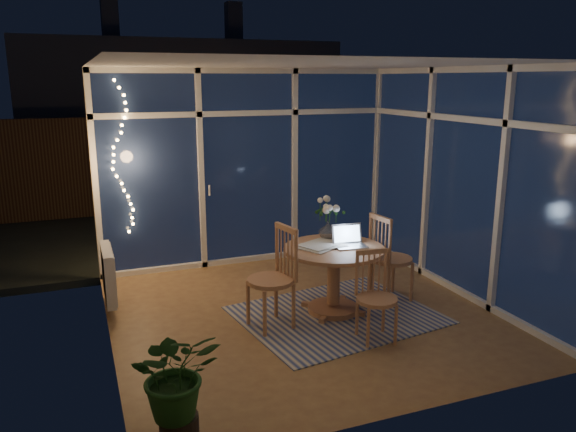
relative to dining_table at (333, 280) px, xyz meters
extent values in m
plane|color=brown|center=(-0.31, 0.07, -0.37)|extent=(4.00, 4.00, 0.00)
plane|color=silver|center=(-0.31, 0.07, 2.23)|extent=(4.00, 4.00, 0.00)
cube|color=beige|center=(-0.31, 2.07, 0.93)|extent=(4.00, 0.04, 2.60)
cube|color=beige|center=(-0.31, -1.93, 0.93)|extent=(4.00, 0.04, 2.60)
cube|color=beige|center=(-2.31, 0.07, 0.93)|extent=(0.04, 4.00, 2.60)
cube|color=beige|center=(1.69, 0.07, 0.93)|extent=(0.04, 4.00, 2.60)
cube|color=white|center=(-0.31, 2.03, 0.93)|extent=(4.00, 0.10, 2.60)
cube|color=white|center=(1.65, 0.07, 0.93)|extent=(0.10, 4.00, 2.60)
cube|color=silver|center=(-2.25, 0.97, 0.03)|extent=(0.10, 0.70, 0.58)
cube|color=black|center=(0.19, 5.07, -0.43)|extent=(12.00, 6.00, 0.10)
cube|color=#351C13|center=(-0.31, 5.57, 0.53)|extent=(11.00, 0.08, 1.80)
cube|color=#363841|center=(-0.01, 8.57, 1.83)|extent=(7.00, 3.00, 2.20)
sphere|color=black|center=(-1.11, 3.47, 0.08)|extent=(0.90, 0.90, 0.90)
cube|color=beige|center=(0.00, -0.10, -0.36)|extent=(2.21, 1.87, 0.01)
cylinder|color=#AB784D|center=(0.00, 0.00, 0.00)|extent=(1.22, 1.22, 0.73)
cube|color=#AB784D|center=(-0.76, -0.12, 0.16)|extent=(0.58, 0.58, 1.06)
cube|color=#AB784D|center=(0.76, 0.08, 0.15)|extent=(0.54, 0.54, 1.03)
cube|color=#AB784D|center=(0.09, -0.76, 0.08)|extent=(0.45, 0.45, 0.89)
imported|color=silver|center=(0.07, 0.32, 0.47)|extent=(0.23, 0.23, 0.21)
imported|color=white|center=(0.25, 0.14, 0.38)|extent=(0.17, 0.17, 0.04)
cube|color=silver|center=(-0.11, 0.07, 0.38)|extent=(0.50, 0.43, 0.02)
cube|color=black|center=(0.02, -0.03, 0.37)|extent=(0.14, 0.10, 0.01)
imported|color=#1A491A|center=(-1.96, -1.58, 0.01)|extent=(0.55, 0.48, 0.76)
camera|label=1|loc=(-2.49, -5.12, 2.10)|focal=35.00mm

